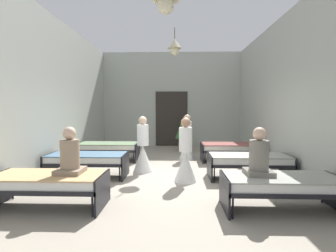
{
  "coord_description": "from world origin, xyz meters",
  "views": [
    {
      "loc": [
        0.22,
        -6.06,
        1.7
      ],
      "look_at": [
        0.0,
        0.53,
        1.22
      ],
      "focal_mm": 27.18,
      "sensor_mm": 36.0,
      "label": 1
    }
  ],
  "objects_px": {
    "bed_left_row_1": "(87,159)",
    "nurse_far_aisle": "(187,143)",
    "nurse_mid_aisle": "(185,159)",
    "patient_seated_secondary": "(259,157)",
    "bed_left_row_0": "(48,182)",
    "patient_seated_primary": "(70,156)",
    "bed_right_row_0": "(282,184)",
    "bed_right_row_2": "(232,148)",
    "bed_right_row_1": "(249,160)",
    "potted_plant": "(183,130)",
    "bed_left_row_2": "(108,147)",
    "nurse_near_aisle": "(143,152)"
  },
  "relations": [
    {
      "from": "bed_left_row_0",
      "to": "bed_right_row_0",
      "type": "xyz_separation_m",
      "value": [
        3.91,
        0.0,
        0.0
      ]
    },
    {
      "from": "bed_left_row_1",
      "to": "bed_right_row_2",
      "type": "xyz_separation_m",
      "value": [
        3.91,
        1.9,
        0.0
      ]
    },
    {
      "from": "bed_left_row_0",
      "to": "patient_seated_primary",
      "type": "distance_m",
      "value": 0.56
    },
    {
      "from": "bed_right_row_0",
      "to": "bed_left_row_1",
      "type": "height_order",
      "value": "same"
    },
    {
      "from": "bed_left_row_2",
      "to": "nurse_near_aisle",
      "type": "xyz_separation_m",
      "value": [
        1.29,
        -1.33,
        0.09
      ]
    },
    {
      "from": "patient_seated_secondary",
      "to": "patient_seated_primary",
      "type": "bearing_deg",
      "value": -179.76
    },
    {
      "from": "bed_right_row_1",
      "to": "patient_seated_secondary",
      "type": "distance_m",
      "value": 1.89
    },
    {
      "from": "bed_left_row_2",
      "to": "bed_right_row_0",
      "type": "bearing_deg",
      "value": -44.21
    },
    {
      "from": "bed_left_row_1",
      "to": "nurse_far_aisle",
      "type": "distance_m",
      "value": 3.4
    },
    {
      "from": "nurse_near_aisle",
      "to": "patient_seated_secondary",
      "type": "xyz_separation_m",
      "value": [
        2.27,
        -2.37,
        0.34
      ]
    },
    {
      "from": "bed_right_row_0",
      "to": "bed_left_row_2",
      "type": "relative_size",
      "value": 1.0
    },
    {
      "from": "bed_right_row_1",
      "to": "nurse_near_aisle",
      "type": "xyz_separation_m",
      "value": [
        -2.62,
        0.57,
        0.09
      ]
    },
    {
      "from": "patient_seated_primary",
      "to": "bed_right_row_1",
      "type": "bearing_deg",
      "value": 27.08
    },
    {
      "from": "bed_right_row_2",
      "to": "nurse_far_aisle",
      "type": "xyz_separation_m",
      "value": [
        -1.38,
        0.38,
        0.09
      ]
    },
    {
      "from": "bed_left_row_1",
      "to": "nurse_near_aisle",
      "type": "distance_m",
      "value": 1.41
    },
    {
      "from": "patient_seated_primary",
      "to": "nurse_near_aisle",
      "type": "bearing_deg",
      "value": 68.6
    },
    {
      "from": "bed_left_row_1",
      "to": "bed_right_row_1",
      "type": "bearing_deg",
      "value": 0.0
    },
    {
      "from": "bed_right_row_0",
      "to": "bed_right_row_2",
      "type": "bearing_deg",
      "value": 90.0
    },
    {
      "from": "potted_plant",
      "to": "patient_seated_primary",
      "type": "bearing_deg",
      "value": -110.18
    },
    {
      "from": "nurse_near_aisle",
      "to": "potted_plant",
      "type": "distance_m",
      "value": 3.52
    },
    {
      "from": "nurse_near_aisle",
      "to": "bed_right_row_0",
      "type": "bearing_deg",
      "value": -104.16
    },
    {
      "from": "nurse_near_aisle",
      "to": "patient_seated_secondary",
      "type": "distance_m",
      "value": 3.3
    },
    {
      "from": "bed_left_row_0",
      "to": "patient_seated_primary",
      "type": "relative_size",
      "value": 2.37
    },
    {
      "from": "bed_left_row_1",
      "to": "nurse_far_aisle",
      "type": "relative_size",
      "value": 1.28
    },
    {
      "from": "bed_left_row_0",
      "to": "potted_plant",
      "type": "height_order",
      "value": "potted_plant"
    },
    {
      "from": "nurse_mid_aisle",
      "to": "bed_left_row_1",
      "type": "bearing_deg",
      "value": -96.82
    },
    {
      "from": "bed_right_row_0",
      "to": "nurse_far_aisle",
      "type": "relative_size",
      "value": 1.28
    },
    {
      "from": "nurse_near_aisle",
      "to": "bed_left_row_2",
      "type": "bearing_deg",
      "value": 73.2
    },
    {
      "from": "bed_left_row_0",
      "to": "nurse_near_aisle",
      "type": "height_order",
      "value": "nurse_near_aisle"
    },
    {
      "from": "bed_right_row_1",
      "to": "bed_left_row_2",
      "type": "bearing_deg",
      "value": 154.06
    },
    {
      "from": "bed_left_row_1",
      "to": "patient_seated_primary",
      "type": "bearing_deg",
      "value": -79.1
    },
    {
      "from": "bed_right_row_1",
      "to": "patient_seated_primary",
      "type": "bearing_deg",
      "value": -152.92
    },
    {
      "from": "bed_left_row_0",
      "to": "bed_left_row_2",
      "type": "distance_m",
      "value": 3.8
    },
    {
      "from": "nurse_mid_aisle",
      "to": "nurse_far_aisle",
      "type": "xyz_separation_m",
      "value": [
        0.14,
        2.59,
        0.0
      ]
    },
    {
      "from": "bed_left_row_1",
      "to": "bed_right_row_2",
      "type": "bearing_deg",
      "value": 25.94
    },
    {
      "from": "bed_right_row_0",
      "to": "bed_right_row_2",
      "type": "xyz_separation_m",
      "value": [
        0.0,
        3.8,
        0.0
      ]
    },
    {
      "from": "bed_right_row_2",
      "to": "patient_seated_secondary",
      "type": "relative_size",
      "value": 2.37
    },
    {
      "from": "bed_right_row_1",
      "to": "nurse_far_aisle",
      "type": "distance_m",
      "value": 2.67
    },
    {
      "from": "nurse_far_aisle",
      "to": "patient_seated_secondary",
      "type": "bearing_deg",
      "value": -108.49
    },
    {
      "from": "nurse_near_aisle",
      "to": "patient_seated_primary",
      "type": "relative_size",
      "value": 1.86
    },
    {
      "from": "bed_right_row_2",
      "to": "nurse_near_aisle",
      "type": "bearing_deg",
      "value": -153.09
    },
    {
      "from": "patient_seated_primary",
      "to": "potted_plant",
      "type": "distance_m",
      "value": 6.08
    },
    {
      "from": "bed_left_row_2",
      "to": "potted_plant",
      "type": "height_order",
      "value": "potted_plant"
    },
    {
      "from": "nurse_mid_aisle",
      "to": "patient_seated_secondary",
      "type": "height_order",
      "value": "nurse_mid_aisle"
    },
    {
      "from": "bed_left_row_1",
      "to": "nurse_mid_aisle",
      "type": "height_order",
      "value": "nurse_mid_aisle"
    },
    {
      "from": "bed_right_row_0",
      "to": "nurse_far_aisle",
      "type": "xyz_separation_m",
      "value": [
        -1.38,
        4.18,
        0.09
      ]
    },
    {
      "from": "bed_right_row_1",
      "to": "nurse_far_aisle",
      "type": "bearing_deg",
      "value": 121.19
    },
    {
      "from": "bed_right_row_1",
      "to": "bed_left_row_2",
      "type": "distance_m",
      "value": 4.34
    },
    {
      "from": "bed_right_row_2",
      "to": "potted_plant",
      "type": "relative_size",
      "value": 1.39
    },
    {
      "from": "bed_left_row_2",
      "to": "potted_plant",
      "type": "bearing_deg",
      "value": 39.06
    }
  ]
}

